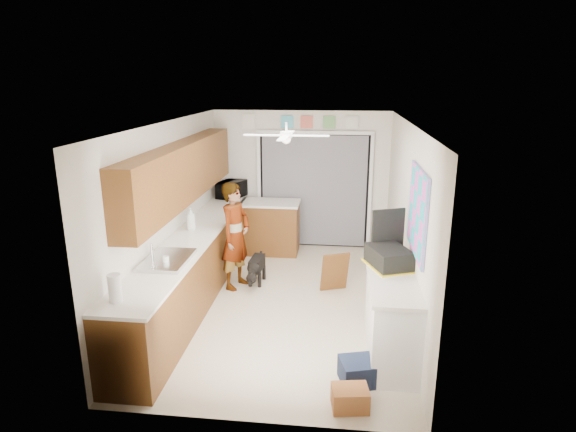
{
  "coord_description": "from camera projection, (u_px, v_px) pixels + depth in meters",
  "views": [
    {
      "loc": [
        0.74,
        -6.17,
        3.05
      ],
      "look_at": [
        0.0,
        0.4,
        1.15
      ],
      "focal_mm": 30.0,
      "sensor_mm": 36.0,
      "label": 1
    }
  ],
  "objects": [
    {
      "name": "cabinet_door_panel",
      "position": [
        335.0,
        272.0,
        7.07
      ],
      "size": [
        0.44,
        0.29,
        0.6
      ],
      "primitive_type": "cube",
      "rotation": [
        0.21,
        0.0,
        0.37
      ],
      "color": "brown",
      "rests_on": "floor"
    },
    {
      "name": "microwave",
      "position": [
        232.0,
        189.0,
        8.8
      ],
      "size": [
        0.52,
        0.63,
        0.3
      ],
      "primitive_type": "imported",
      "rotation": [
        0.0,
        0.0,
        1.27
      ],
      "color": "black",
      "rests_on": "left_countertop"
    },
    {
      "name": "man",
      "position": [
        235.0,
        236.0,
        7.11
      ],
      "size": [
        0.57,
        0.68,
        1.61
      ],
      "primitive_type": "imported",
      "rotation": [
        0.0,
        0.0,
        1.2
      ],
      "color": "white",
      "rests_on": "floor"
    },
    {
      "name": "header_frame_3",
      "position": [
        329.0,
        122.0,
        8.49
      ],
      "size": [
        0.22,
        0.02,
        0.22
      ],
      "primitive_type": "cube",
      "color": "#65A45E",
      "rests_on": "wall_back"
    },
    {
      "name": "back_opening_recess",
      "position": [
        314.0,
        191.0,
        8.86
      ],
      "size": [
        2.0,
        0.06,
        2.1
      ],
      "primitive_type": "cube",
      "color": "black",
      "rests_on": "wall_back"
    },
    {
      "name": "wall_right",
      "position": [
        406.0,
        221.0,
        6.3
      ],
      "size": [
        0.0,
        5.0,
        5.0
      ],
      "primitive_type": "plane",
      "rotation": [
        1.57,
        0.0,
        -1.57
      ],
      "color": "silver",
      "rests_on": "ground"
    },
    {
      "name": "door_trim_right",
      "position": [
        370.0,
        193.0,
        8.72
      ],
      "size": [
        0.06,
        0.04,
        2.1
      ],
      "primitive_type": "cube",
      "color": "white",
      "rests_on": "wall_back"
    },
    {
      "name": "suitcase_rim",
      "position": [
        388.0,
        266.0,
        5.6
      ],
      "size": [
        0.62,
        0.7,
        0.02
      ],
      "primitive_type": "cube",
      "rotation": [
        0.0,
        0.0,
        0.38
      ],
      "color": "yellow",
      "rests_on": "suitcase"
    },
    {
      "name": "wall_front",
      "position": [
        250.0,
        298.0,
        4.09
      ],
      "size": [
        3.2,
        0.0,
        3.2
      ],
      "primitive_type": "plane",
      "rotation": [
        -1.57,
        0.0,
        0.0
      ],
      "color": "silver",
      "rests_on": "ground"
    },
    {
      "name": "floor",
      "position": [
        285.0,
        302.0,
        6.82
      ],
      "size": [
        5.0,
        5.0,
        0.0
      ],
      "primitive_type": "plane",
      "color": "beige",
      "rests_on": "ground"
    },
    {
      "name": "ceiling_fan",
      "position": [
        286.0,
        135.0,
        6.37
      ],
      "size": [
        1.14,
        1.14,
        0.24
      ],
      "primitive_type": "cube",
      "color": "white",
      "rests_on": "ceiling"
    },
    {
      "name": "header_frame_2",
      "position": [
        307.0,
        122.0,
        8.53
      ],
      "size": [
        0.22,
        0.02,
        0.22
      ],
      "primitive_type": "cube",
      "color": "#D96151",
      "rests_on": "wall_back"
    },
    {
      "name": "left_countertop",
      "position": [
        193.0,
        237.0,
        6.7
      ],
      "size": [
        0.62,
        4.8,
        0.04
      ],
      "primitive_type": "cube",
      "color": "white",
      "rests_on": "left_base_cabinets"
    },
    {
      "name": "faucet",
      "position": [
        152.0,
        252.0,
        5.73
      ],
      "size": [
        0.03,
        0.03,
        0.22
      ],
      "primitive_type": "cylinder",
      "color": "silver",
      "rests_on": "left_countertop"
    },
    {
      "name": "suitcase_lid",
      "position": [
        388.0,
        229.0,
        5.78
      ],
      "size": [
        0.4,
        0.18,
        0.5
      ],
      "primitive_type": "cube",
      "rotation": [
        0.0,
        0.0,
        0.38
      ],
      "color": "black",
      "rests_on": "suitcase"
    },
    {
      "name": "suitcase",
      "position": [
        389.0,
        257.0,
        5.57
      ],
      "size": [
        0.56,
        0.64,
        0.23
      ],
      "primitive_type": "cube",
      "rotation": [
        0.0,
        0.0,
        0.38
      ],
      "color": "black",
      "rests_on": "right_counter_top"
    },
    {
      "name": "upper_cabinets",
      "position": [
        183.0,
        172.0,
        6.67
      ],
      "size": [
        0.32,
        4.0,
        0.8
      ],
      "primitive_type": "cube",
      "color": "brown",
      "rests_on": "wall_left"
    },
    {
      "name": "left_base_cabinets",
      "position": [
        194.0,
        268.0,
        6.83
      ],
      "size": [
        0.6,
        4.8,
        0.9
      ],
      "primitive_type": "cube",
      "color": "brown",
      "rests_on": "floor"
    },
    {
      "name": "soap_bottle",
      "position": [
        191.0,
        218.0,
        6.91
      ],
      "size": [
        0.16,
        0.16,
        0.34
      ],
      "primitive_type": "imported",
      "rotation": [
        0.0,
        0.0,
        -0.23
      ],
      "color": "silver",
      "rests_on": "left_countertop"
    },
    {
      "name": "dog",
      "position": [
        257.0,
        269.0,
        7.39
      ],
      "size": [
        0.3,
        0.61,
        0.47
      ],
      "primitive_type": "cube",
      "rotation": [
        0.0,
        0.0,
        -0.07
      ],
      "color": "black",
      "rests_on": "floor"
    },
    {
      "name": "peninsula_top",
      "position": [
        270.0,
        203.0,
        8.53
      ],
      "size": [
        1.04,
        0.64,
        0.04
      ],
      "primitive_type": "cube",
      "color": "white",
      "rests_on": "peninsula_base"
    },
    {
      "name": "header_frame_4",
      "position": [
        352.0,
        122.0,
        8.45
      ],
      "size": [
        0.22,
        0.02,
        0.22
      ],
      "primitive_type": "cube",
      "color": "silver",
      "rests_on": "wall_back"
    },
    {
      "name": "abstract_painting",
      "position": [
        417.0,
        212.0,
        5.24
      ],
      "size": [
        0.03,
        1.15,
        0.95
      ],
      "primitive_type": "cube",
      "color": "#DF52CB",
      "rests_on": "wall_right"
    },
    {
      "name": "door_trim_left",
      "position": [
        259.0,
        190.0,
        8.94
      ],
      "size": [
        0.06,
        0.04,
        2.1
      ],
      "primitive_type": "cube",
      "color": "white",
      "rests_on": "wall_back"
    },
    {
      "name": "right_counter_top",
      "position": [
        393.0,
        280.0,
        5.27
      ],
      "size": [
        0.54,
        1.44,
        0.04
      ],
      "primitive_type": "cube",
      "color": "white",
      "rests_on": "right_counter_base"
    },
    {
      "name": "right_counter_base",
      "position": [
        391.0,
        318.0,
        5.4
      ],
      "size": [
        0.5,
        1.4,
        0.9
      ],
      "primitive_type": "cube",
      "color": "white",
      "rests_on": "floor"
    },
    {
      "name": "wall_left",
      "position": [
        170.0,
        213.0,
        6.65
      ],
      "size": [
        0.0,
        5.0,
        5.0
      ],
      "primitive_type": "plane",
      "rotation": [
        1.57,
        0.0,
        1.57
      ],
      "color": "silver",
      "rests_on": "ground"
    },
    {
      "name": "wall_back",
      "position": [
        301.0,
        180.0,
        8.86
      ],
      "size": [
        3.2,
        0.0,
        3.2
      ],
      "primitive_type": "plane",
      "rotation": [
        1.57,
        0.0,
        0.0
      ],
      "color": "silver",
      "rests_on": "ground"
    },
    {
      "name": "navy_crate",
      "position": [
        360.0,
        371.0,
        4.99
      ],
      "size": [
        0.48,
        0.43,
        0.25
      ],
      "primitive_type": "cube",
      "rotation": [
        0.0,
        0.0,
        0.27
      ],
      "color": "#161F37",
      "rests_on": "floor"
    },
    {
      "name": "cardboard_box",
      "position": [
        350.0,
        398.0,
        4.59
      ],
      "size": [
        0.38,
        0.31,
        0.22
      ],
      "primitive_type": "cube",
      "rotation": [
        0.0,
        0.0,
        0.15
      ],
      "color": "#985530",
      "rests_on": "floor"
    },
    {
      "name": "curtain_panel",
      "position": [
        314.0,
        191.0,
        8.82
      ],
      "size": [
        1.9,
        0.03,
        2.05
      ],
      "primitive_type": "cube",
      "color": "gray",
      "rests_on": "wall_back"
    },
    {
      "name": "sink_basin",
      "position": [
        168.0,
        260.0,
        5.74
      ],
      "size": [
        0.5,
        0.76,
        0.06
      ],
      "primitive_type": "cube",
      "color": "silver",
      "rests_on": "left_countertop"
    },
    {
      "name": "route66_sign",
      "position": [
        248.0,
        121.0,
        8.65
      ],
      "size": [
        0.22,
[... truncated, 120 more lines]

